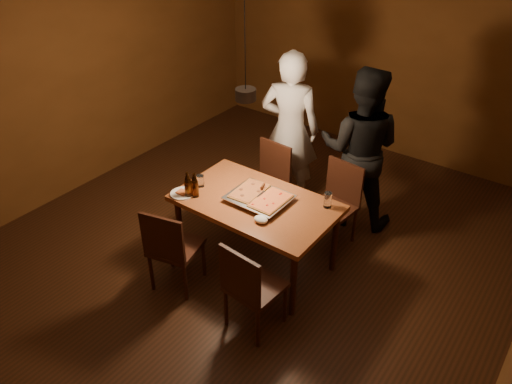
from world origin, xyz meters
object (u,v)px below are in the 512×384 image
Objects in this scene: dining_table at (256,207)px; chair_far_right at (338,197)px; chair_near_right at (249,282)px; pendant_lamp at (246,93)px; chair_near_left at (170,243)px; chair_far_left at (269,175)px; beer_bottle_b at (195,185)px; plate_slice at (182,193)px; pizza_tray at (259,199)px; diner_dark at (360,149)px; diner_white at (290,130)px; beer_bottle_a at (188,185)px.

dining_table is 0.94m from chair_far_right.
pendant_lamp reaches higher than chair_near_right.
chair_near_right is (0.87, 0.02, 0.00)m from chair_near_left.
chair_near_left is at bearing 92.51° from chair_far_left.
beer_bottle_b is at bearing 159.44° from chair_near_right.
chair_far_left reaches higher than plate_slice.
chair_far_right reaches higher than plate_slice.
chair_far_right reaches higher than dining_table.
chair_near_right is at bearing -59.01° from pizza_tray.
chair_near_left is at bearing 51.39° from diner_dark.
chair_far_left is at bearing 118.71° from pizza_tray.
pizza_tray is at bearing -12.18° from pendant_lamp.
diner_white is at bearing 75.88° from chair_near_left.
chair_near_right is at bearing 74.91° from diner_dark.
chair_far_left is 0.57m from diner_white.
chair_near_left is 0.87m from chair_near_right.
beer_bottle_a is 1.04× the size of beer_bottle_b.
plate_slice is 1.92m from diner_dark.
dining_table is at bearing 120.17° from chair_far_left.
beer_bottle_a is at bearing 4.98° from plate_slice.
diner_dark reaches higher than plate_slice.
pizza_tray is at bearing 88.93° from diner_white.
diner_white reaches higher than plate_slice.
dining_table is at bearing 67.81° from chair_far_right.
chair_far_right is 0.58m from diner_dark.
chair_near_right is (0.47, -0.73, -0.14)m from dining_table.
chair_far_left is at bearing 10.81° from chair_far_right.
chair_near_left is at bearing -118.34° from dining_table.
plate_slice reaches higher than dining_table.
pizza_tray is 0.31× the size of diner_dark.
pendant_lamp is (0.36, 0.33, 0.89)m from beer_bottle_b.
diner_white reaches higher than pizza_tray.
diner_dark reaches higher than chair_near_left.
chair_near_right is at bearing -57.53° from dining_table.
beer_bottle_b is at bearing 21.47° from plate_slice.
diner_white is 1.44m from pendant_lamp.
chair_far_right is 0.99m from diner_white.
dining_table is at bearing 87.71° from diner_white.
chair_near_left reaches higher than dining_table.
chair_near_right reaches higher than dining_table.
dining_table is at bearing 127.09° from chair_near_right.
dining_table is 6.47× the size of plate_slice.
chair_near_right is at bearing -22.11° from beer_bottle_a.
chair_near_left is 0.57m from beer_bottle_a.
diner_white is (-0.87, 1.92, 0.37)m from chair_near_right.
beer_bottle_a is at bearing 95.17° from chair_near_left.
dining_table is 0.72m from plate_slice.
diner_dark is (0.82, 0.09, -0.02)m from diner_white.
pizza_tray is at bearing 30.35° from beer_bottle_a.
pizza_tray is at bearing 122.09° from chair_far_left.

